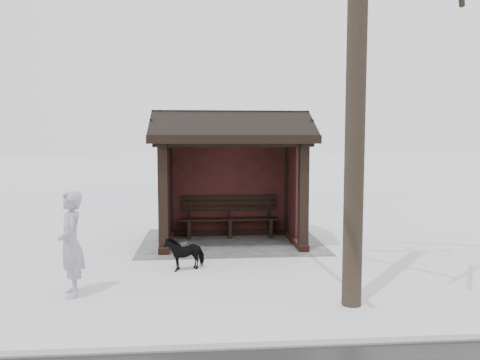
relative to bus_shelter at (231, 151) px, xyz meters
The scene contains 6 objects.
ground 2.17m from the bus_shelter, 90.00° to the left, with size 120.00×120.00×0.00m, color white.
kerb 6.05m from the bus_shelter, 90.00° to the left, with size 120.00×0.15×0.06m, color gray.
trampled_patch 2.16m from the bus_shelter, 90.00° to the right, with size 4.20×3.20×0.02m, color gray.
bus_shelter is the anchor object (origin of this frame).
pedestrian 4.71m from the bus_shelter, 53.00° to the left, with size 0.60×0.39×1.64m, color #A698B3.
dog 3.08m from the bus_shelter, 65.56° to the left, with size 0.33×0.73×0.61m, color black.
Camera 1 is at (0.69, 10.75, 2.44)m, focal length 35.00 mm.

